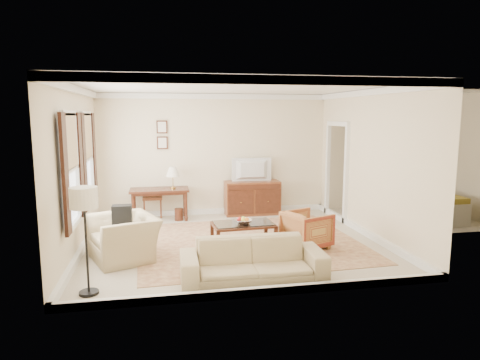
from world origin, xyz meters
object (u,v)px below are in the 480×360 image
object	(u,v)px
striped_armchair	(307,228)
sofa	(253,254)
sideboard	(252,198)
coffee_table	(243,229)
tv	(253,162)
writing_desk	(159,194)
club_armchair	(124,230)

from	to	relation	value
striped_armchair	sofa	bearing A→B (deg)	115.03
sideboard	coffee_table	size ratio (longest dim) A/B	1.15
tv	sofa	xyz separation A→B (m)	(-0.90, -4.12, -0.87)
sideboard	writing_desk	bearing A→B (deg)	-176.18
writing_desk	striped_armchair	size ratio (longest dim) A/B	1.78
tv	coffee_table	xyz separation A→B (m)	(-0.73, -2.55, -0.91)
writing_desk	coffee_table	bearing A→B (deg)	-58.59
tv	club_armchair	bearing A→B (deg)	44.69
writing_desk	sideboard	world-z (taller)	sideboard
writing_desk	club_armchair	distance (m)	2.72
sideboard	striped_armchair	size ratio (longest dim) A/B	1.77
sideboard	striped_armchair	distance (m)	2.82
sideboard	striped_armchair	bearing A→B (deg)	-81.83
tv	sofa	world-z (taller)	tv
coffee_table	sofa	distance (m)	1.58
tv	striped_armchair	bearing A→B (deg)	98.23
coffee_table	striped_armchair	xyz separation A→B (m)	(1.13, -0.22, 0.01)
sideboard	sofa	world-z (taller)	sofa
writing_desk	sideboard	size ratio (longest dim) A/B	1.00
sideboard	striped_armchair	world-z (taller)	sideboard
writing_desk	sofa	distance (m)	4.21
club_armchair	tv	bearing A→B (deg)	113.54
tv	sofa	bearing A→B (deg)	77.70
writing_desk	sofa	world-z (taller)	sofa
club_armchair	sofa	xyz separation A→B (m)	(1.91, -1.35, -0.08)
tv	striped_armchair	size ratio (longest dim) A/B	1.24
striped_armchair	writing_desk	bearing A→B (deg)	23.62
sofa	club_armchair	bearing A→B (deg)	146.20
striped_armchair	club_armchair	world-z (taller)	club_armchair
coffee_table	sofa	size ratio (longest dim) A/B	0.55
sideboard	club_armchair	size ratio (longest dim) A/B	1.18
writing_desk	striped_armchair	xyz separation A→B (m)	(2.61, -2.65, -0.24)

